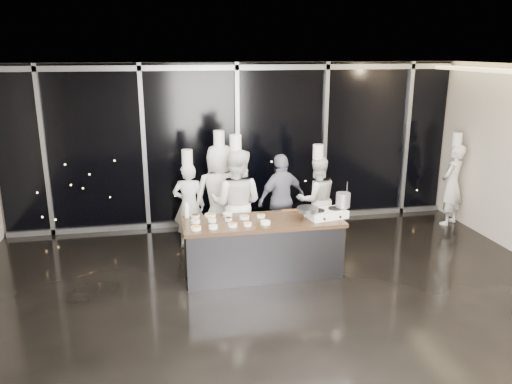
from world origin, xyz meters
TOP-DOWN VIEW (x-y plane):
  - ground at (0.00, 0.00)m, footprint 9.00×9.00m
  - room_shell at (0.18, 0.00)m, footprint 9.02×7.02m
  - window_wall at (0.00, 3.43)m, footprint 8.90×0.11m
  - demo_counter at (0.00, 0.90)m, footprint 2.46×0.86m
  - stove at (1.00, 0.84)m, footprint 0.66×0.47m
  - frying_pan at (0.67, 0.79)m, footprint 0.60×0.39m
  - stock_pot at (1.28, 0.89)m, footprint 0.26×0.26m
  - prep_bowls at (-0.58, 0.94)m, footprint 1.20×0.70m
  - squeeze_bottle at (-1.14, 1.24)m, footprint 0.07×0.07m
  - chef_far_left at (-1.05, 2.27)m, footprint 0.62×0.46m
  - chef_left at (-0.50, 2.19)m, footprint 0.94×0.63m
  - chef_center at (-0.29, 1.70)m, footprint 1.11×1.00m
  - guest at (0.61, 2.16)m, footprint 1.05×0.73m
  - chef_right at (1.26, 2.15)m, footprint 0.81×0.66m
  - chef_side at (4.20, 2.51)m, footprint 0.72×0.67m

SIDE VIEW (x-z plane):
  - ground at x=0.00m, z-range 0.00..0.00m
  - demo_counter at x=0.00m, z-range 0.00..0.90m
  - chef_far_left at x=-1.05m, z-range -0.09..1.68m
  - chef_right at x=1.26m, z-range -0.10..1.70m
  - guest at x=0.61m, z-range 0.00..1.66m
  - chef_side at x=4.20m, z-range -0.09..1.78m
  - prep_bowls at x=-0.58m, z-range 0.90..0.95m
  - chef_center at x=-0.29m, z-range -0.11..1.99m
  - chef_left at x=-0.50m, z-range -0.11..2.00m
  - stove at x=1.00m, z-range 0.89..1.03m
  - squeeze_bottle at x=-1.14m, z-range 0.89..1.16m
  - frying_pan at x=0.67m, z-range 1.04..1.10m
  - stock_pot at x=1.28m, z-range 1.04..1.27m
  - window_wall at x=0.00m, z-range 0.00..3.20m
  - room_shell at x=0.18m, z-range 0.64..3.85m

